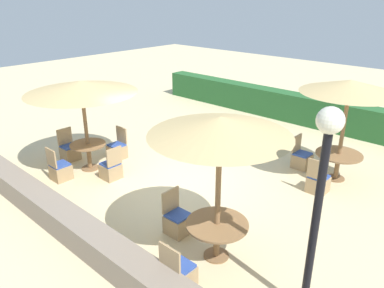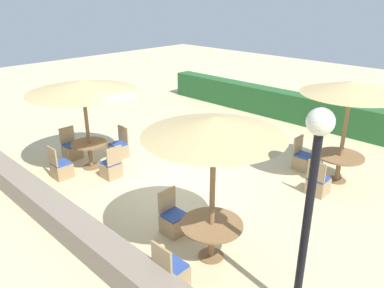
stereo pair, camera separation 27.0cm
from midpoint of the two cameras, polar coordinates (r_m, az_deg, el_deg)
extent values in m
plane|color=beige|center=(9.91, -3.14, -5.80)|extent=(40.00, 40.00, 0.00)
cube|color=#28602D|center=(14.79, 15.55, 5.21)|extent=(13.00, 0.70, 1.07)
cube|color=gray|center=(8.22, -19.22, -11.37)|extent=(10.00, 0.56, 0.54)
cylinder|color=black|center=(5.69, 16.82, -12.41)|extent=(0.12, 0.12, 3.00)
sphere|color=silver|center=(4.98, 18.88, 3.41)|extent=(0.36, 0.36, 0.36)
cylinder|color=olive|center=(6.64, 2.82, -7.59)|extent=(0.10, 0.10, 2.69)
cone|color=tan|center=(6.12, 3.04, 2.77)|extent=(2.43, 2.43, 0.32)
cylinder|color=olive|center=(7.39, 2.62, -16.59)|extent=(0.48, 0.48, 0.03)
cylinder|color=olive|center=(7.19, 2.67, -14.52)|extent=(0.12, 0.12, 0.69)
cylinder|color=olive|center=(6.98, 2.72, -12.10)|extent=(1.16, 1.16, 0.04)
cube|color=tan|center=(7.89, -3.14, -12.13)|extent=(0.46, 0.46, 0.40)
cube|color=#2D4CA8|center=(7.76, -3.17, -10.76)|extent=(0.42, 0.42, 0.05)
cube|color=tan|center=(7.76, -4.31, -8.53)|extent=(0.04, 0.46, 0.48)
cube|color=tan|center=(6.67, -3.20, -19.60)|extent=(0.46, 0.46, 0.40)
cube|color=#2D4CA8|center=(6.52, -3.24, -18.12)|extent=(0.42, 0.42, 0.05)
cube|color=tan|center=(6.25, -4.73, -17.16)|extent=(0.46, 0.04, 0.48)
cylinder|color=olive|center=(10.23, 21.25, 1.53)|extent=(0.10, 0.10, 2.60)
cone|color=tan|center=(9.90, 22.22, 8.14)|extent=(2.40, 2.40, 0.32)
cylinder|color=olive|center=(10.72, 20.31, -4.90)|extent=(0.48, 0.48, 0.03)
cylinder|color=olive|center=(10.58, 20.55, -3.30)|extent=(0.12, 0.12, 0.69)
cylinder|color=olive|center=(10.44, 20.81, -1.48)|extent=(1.19, 1.19, 0.04)
cube|color=tan|center=(9.82, 17.89, -5.91)|extent=(0.46, 0.46, 0.40)
cube|color=#2D4CA8|center=(9.72, 18.04, -4.74)|extent=(0.42, 0.42, 0.05)
cube|color=tan|center=(9.43, 17.68, -3.74)|extent=(0.46, 0.04, 0.48)
cube|color=tan|center=(11.00, 15.70, -2.53)|extent=(0.46, 0.46, 0.40)
cube|color=#2D4CA8|center=(10.91, 15.82, -1.46)|extent=(0.42, 0.42, 0.05)
cube|color=tan|center=(10.90, 15.00, 0.11)|extent=(0.04, 0.46, 0.48)
cylinder|color=olive|center=(10.59, -16.57, 2.36)|extent=(0.10, 0.10, 2.44)
cone|color=tan|center=(10.28, -17.26, 8.34)|extent=(2.93, 2.93, 0.32)
cylinder|color=olive|center=(11.04, -15.90, -3.53)|extent=(0.48, 0.48, 0.03)
cylinder|color=olive|center=(10.90, -16.09, -1.91)|extent=(0.12, 0.12, 0.71)
cylinder|color=olive|center=(10.76, -16.30, -0.07)|extent=(0.98, 0.98, 0.04)
cube|color=tan|center=(11.45, -12.01, -1.19)|extent=(0.46, 0.46, 0.40)
cube|color=#2D4CA8|center=(11.36, -12.10, -0.15)|extent=(0.42, 0.42, 0.05)
cube|color=tan|center=(11.38, -11.35, 1.38)|extent=(0.46, 0.04, 0.48)
cube|color=tan|center=(10.60, -20.02, -4.06)|extent=(0.46, 0.46, 0.40)
cube|color=#2D4CA8|center=(10.50, -20.18, -2.96)|extent=(0.42, 0.42, 0.05)
cube|color=tan|center=(10.32, -21.39, -1.97)|extent=(0.46, 0.04, 0.48)
cube|color=tan|center=(10.28, -13.00, -4.06)|extent=(0.46, 0.46, 0.40)
cube|color=#2D4CA8|center=(10.18, -13.10, -2.93)|extent=(0.42, 0.42, 0.05)
cube|color=tan|center=(9.91, -12.54, -1.89)|extent=(0.04, 0.46, 0.48)
cube|color=tan|center=(11.73, -18.68, -1.33)|extent=(0.46, 0.46, 0.40)
cube|color=#2D4CA8|center=(11.64, -18.82, -0.32)|extent=(0.42, 0.42, 0.05)
cube|color=tan|center=(11.73, -19.49, 1.15)|extent=(0.04, 0.46, 0.48)
camera|label=1|loc=(0.13, -90.78, -0.32)|focal=35.00mm
camera|label=2|loc=(0.13, 89.22, 0.32)|focal=35.00mm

